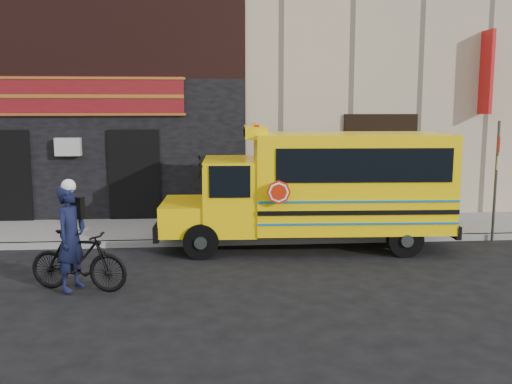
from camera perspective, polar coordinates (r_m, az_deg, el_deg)
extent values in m
plane|color=black|center=(11.64, 0.76, -8.29)|extent=(120.00, 120.00, 0.00)
cube|color=gray|center=(14.12, -0.27, -4.95)|extent=(40.00, 0.20, 0.15)
cube|color=#63615D|center=(15.58, -0.71, -3.66)|extent=(40.00, 3.00, 0.15)
cube|color=tan|center=(21.79, -1.99, 15.88)|extent=(20.00, 10.00, 12.00)
cube|color=black|center=(17.13, -18.05, 4.05)|extent=(10.00, 0.30, 4.00)
cube|color=black|center=(17.24, -18.61, 15.72)|extent=(10.00, 0.28, 3.00)
cube|color=maroon|center=(16.93, -18.42, 9.07)|extent=(6.50, 0.12, 1.10)
cube|color=black|center=(17.56, -23.78, 1.38)|extent=(1.30, 0.10, 2.50)
cube|color=black|center=(16.74, -12.04, 1.60)|extent=(1.30, 0.10, 2.50)
cube|color=#B61414|center=(18.16, 22.06, 11.03)|extent=(0.10, 0.70, 2.40)
cylinder|color=black|center=(12.79, -5.52, -4.93)|extent=(0.81, 0.31, 0.80)
cylinder|color=black|center=(14.64, -5.12, -3.19)|extent=(0.81, 0.31, 0.80)
cylinder|color=black|center=(13.34, 14.68, -4.60)|extent=(0.81, 0.31, 0.80)
cylinder|color=black|center=(15.13, 12.59, -2.98)|extent=(0.81, 0.31, 0.80)
cube|color=yellow|center=(13.66, -7.21, -2.37)|extent=(1.09, 2.04, 0.70)
cube|color=black|center=(13.77, -9.48, -3.39)|extent=(0.21, 2.05, 0.35)
cube|color=yellow|center=(13.53, -2.61, -0.27)|extent=(1.29, 2.15, 1.70)
cube|color=black|center=(13.49, -5.04, 1.40)|extent=(0.14, 1.80, 0.90)
cube|color=yellow|center=(13.76, 9.34, 1.13)|extent=(4.59, 2.39, 2.25)
cube|color=black|center=(14.57, 18.06, -3.04)|extent=(0.21, 2.20, 0.30)
cube|color=black|center=(12.65, 10.84, 2.63)|extent=(3.90, 0.21, 0.75)
cube|color=yellow|center=(13.39, -0.07, 6.02)|extent=(0.57, 1.62, 0.28)
cylinder|color=#BC1F07|center=(12.24, 2.28, -0.02)|extent=(0.52, 0.05, 0.52)
cylinder|color=#363C39|center=(15.36, 22.84, 0.93)|extent=(0.07, 0.07, 3.03)
cube|color=#B61414|center=(15.20, 23.09, 4.43)|extent=(0.10, 0.26, 0.38)
cube|color=white|center=(15.23, 22.99, 2.66)|extent=(0.10, 0.26, 0.33)
imported|color=black|center=(11.04, -17.35, -6.56)|extent=(1.97, 1.03, 1.14)
imported|color=black|center=(10.92, -18.01, -4.62)|extent=(0.70, 0.83, 1.93)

